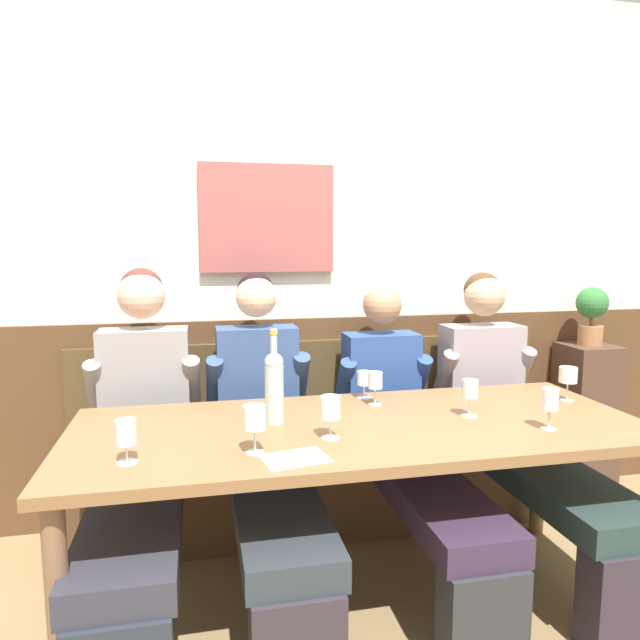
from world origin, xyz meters
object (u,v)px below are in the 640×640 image
at_px(person_right_seat, 139,440).
at_px(wine_glass_near_bucket, 255,420).
at_px(wine_glass_mid_right, 364,380).
at_px(dining_table, 361,443).
at_px(wine_glass_left_end, 375,381).
at_px(wine_glass_mid_left, 568,377).
at_px(wine_glass_center_rear, 470,390).
at_px(wine_bottle_clear_water, 274,384).
at_px(person_center_right_seat, 267,437).
at_px(potted_plant, 592,312).
at_px(wine_glass_center_front, 331,410).
at_px(wall_bench, 323,471).
at_px(wine_glass_right_end, 126,435).
at_px(wine_glass_by_bottle, 550,402).
at_px(person_center_left_seat, 516,418).
at_px(person_left_seat, 406,431).

distance_m(person_right_seat, wine_glass_near_bucket, 0.73).
bearing_deg(wine_glass_mid_right, dining_table, -108.45).
relative_size(wine_glass_left_end, wine_glass_mid_left, 0.96).
xyz_separation_m(dining_table, wine_glass_center_rear, (0.45, -0.01, 0.19)).
bearing_deg(wine_glass_left_end, wine_bottle_clear_water, -161.65).
height_order(person_center_right_seat, wine_glass_mid_right, person_center_right_seat).
bearing_deg(potted_plant, wine_glass_center_front, -153.16).
bearing_deg(wine_glass_left_end, person_center_right_seat, 171.47).
xyz_separation_m(wall_bench, wine_glass_right_end, (-0.84, -0.92, 0.57)).
height_order(wine_glass_mid_left, wine_glass_right_end, wine_glass_mid_left).
relative_size(wall_bench, wine_glass_left_end, 17.22).
bearing_deg(potted_plant, wall_bench, -178.73).
distance_m(dining_table, wine_bottle_clear_water, 0.41).
relative_size(wine_glass_mid_left, potted_plant, 0.46).
bearing_deg(potted_plant, dining_table, -155.03).
distance_m(wine_glass_mid_left, wine_glass_center_rear, 0.55).
bearing_deg(wine_glass_by_bottle, wine_glass_mid_right, 134.25).
height_order(person_right_seat, person_center_right_seat, person_right_seat).
xyz_separation_m(wine_glass_left_end, wine_glass_mid_left, (0.86, -0.12, 0.01)).
relative_size(wine_glass_left_end, wine_glass_mid_right, 1.18).
bearing_deg(wall_bench, wine_glass_mid_left, -30.14).
bearing_deg(wine_glass_right_end, person_center_left_seat, 17.60).
bearing_deg(dining_table, wine_glass_mid_left, 6.81).
relative_size(person_right_seat, wine_glass_by_bottle, 8.50).
xyz_separation_m(dining_table, wine_bottle_clear_water, (-0.33, 0.08, 0.23)).
xyz_separation_m(person_center_right_seat, wine_glass_center_front, (0.18, -0.44, 0.24)).
distance_m(person_center_right_seat, person_center_left_seat, 1.20).
bearing_deg(person_center_right_seat, potted_plant, 12.61).
distance_m(wine_bottle_clear_water, wine_glass_center_front, 0.29).
bearing_deg(wine_glass_mid_right, wine_glass_center_front, -118.95).
height_order(wine_glass_left_end, potted_plant, potted_plant).
bearing_deg(potted_plant, wine_glass_mid_right, -165.41).
relative_size(dining_table, person_left_seat, 1.72).
distance_m(wine_glass_left_end, wine_glass_center_rear, 0.40).
xyz_separation_m(person_left_seat, person_center_left_seat, (0.56, 0.01, 0.02)).
xyz_separation_m(wine_glass_mid_left, wine_glass_near_bucket, (-1.42, -0.35, 0.00)).
bearing_deg(person_right_seat, wine_glass_near_bucket, -52.16).
relative_size(person_left_seat, wine_glass_by_bottle, 8.18).
height_order(person_left_seat, potted_plant, person_left_seat).
height_order(wine_glass_center_rear, wine_glass_right_end, wine_glass_center_rear).
xyz_separation_m(wine_bottle_clear_water, wine_glass_by_bottle, (1.00, -0.30, -0.05)).
distance_m(person_right_seat, wine_glass_mid_right, 1.00).
bearing_deg(wine_glass_center_rear, wine_glass_right_end, -170.23).
xyz_separation_m(wall_bench, wine_glass_mid_right, (0.12, -0.34, 0.56)).
distance_m(person_center_left_seat, wine_glass_right_end, 1.80).
relative_size(person_center_right_seat, person_center_left_seat, 1.01).
relative_size(wall_bench, potted_plant, 7.66).
xyz_separation_m(dining_table, wine_glass_mid_left, (0.99, 0.12, 0.19)).
distance_m(person_center_right_seat, wine_glass_mid_right, 0.50).
height_order(wine_glass_center_front, potted_plant, potted_plant).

